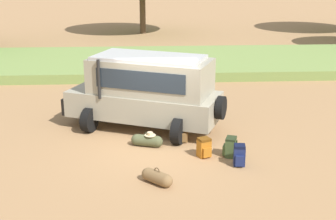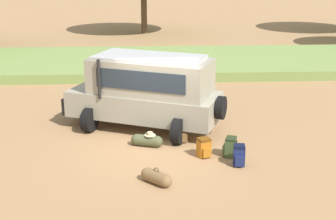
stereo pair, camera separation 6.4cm
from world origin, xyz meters
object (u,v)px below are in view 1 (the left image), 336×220
backpack_cluster_center (204,148)px  backpack_outermost (230,147)px  duffel_bag_soft_canvas (157,177)px  backpack_beside_front_wheel (181,133)px  backpack_near_rear_wheel (239,155)px  safari_vehicle (147,90)px  duffel_bag_low_black_case (147,140)px

backpack_cluster_center → backpack_outermost: size_ratio=0.98×
backpack_cluster_center → duffel_bag_soft_canvas: bearing=-131.1°
backpack_beside_front_wheel → backpack_cluster_center: size_ratio=1.06×
backpack_near_rear_wheel → backpack_outermost: size_ratio=1.05×
backpack_beside_front_wheel → safari_vehicle: bearing=128.2°
backpack_cluster_center → duffel_bag_low_black_case: (-1.61, 0.88, -0.09)m
backpack_cluster_center → duffel_bag_soft_canvas: backpack_cluster_center is taller
duffel_bag_low_black_case → backpack_near_rear_wheel: bearing=-31.5°
duffel_bag_soft_canvas → backpack_outermost: bearing=36.6°
backpack_outermost → duffel_bag_soft_canvas: bearing=-143.4°
backpack_near_rear_wheel → backpack_outermost: backpack_near_rear_wheel is taller
backpack_near_rear_wheel → duffel_bag_low_black_case: backpack_near_rear_wheel is taller
backpack_beside_front_wheel → duffel_bag_low_black_case: size_ratio=0.62×
backpack_near_rear_wheel → duffel_bag_low_black_case: size_ratio=0.63×
safari_vehicle → backpack_cluster_center: size_ratio=9.68×
backpack_outermost → backpack_beside_front_wheel: bearing=137.7°
duffel_bag_low_black_case → duffel_bag_soft_canvas: size_ratio=1.23×
backpack_outermost → duffel_bag_low_black_case: backpack_outermost is taller
safari_vehicle → backpack_near_rear_wheel: bearing=-51.8°
duffel_bag_low_black_case → backpack_beside_front_wheel: bearing=15.1°
backpack_outermost → safari_vehicle: bearing=133.0°
safari_vehicle → backpack_near_rear_wheel: (2.46, -3.12, -1.01)m
safari_vehicle → duffel_bag_low_black_case: bearing=-91.1°
backpack_outermost → duffel_bag_low_black_case: 2.52m
backpack_near_rear_wheel → duffel_bag_soft_canvas: bearing=-157.2°
safari_vehicle → duffel_bag_low_black_case: (-0.03, -1.60, -1.11)m
safari_vehicle → duffel_bag_low_black_case: size_ratio=5.68×
backpack_cluster_center → backpack_near_rear_wheel: (0.88, -0.64, 0.02)m
backpack_near_rear_wheel → backpack_beside_front_wheel: bearing=128.2°
safari_vehicle → backpack_near_rear_wheel: 4.10m
safari_vehicle → backpack_outermost: bearing=-47.0°
backpack_beside_front_wheel → backpack_outermost: backpack_beside_front_wheel is taller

